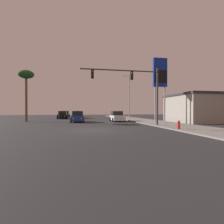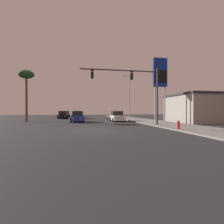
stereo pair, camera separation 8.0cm
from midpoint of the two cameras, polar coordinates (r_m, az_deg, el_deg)
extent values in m
plane|color=#28282B|center=(15.94, -5.99, -5.89)|extent=(120.00, 120.00, 0.00)
cube|color=gray|center=(27.99, 12.13, -3.03)|extent=(5.00, 60.00, 0.12)
cube|color=gray|center=(30.69, 28.35, 0.85)|extent=(10.00, 8.00, 4.00)
cube|color=#2D2D33|center=(30.79, 28.36, 4.86)|extent=(10.30, 8.30, 0.30)
cube|color=navy|center=(27.55, -11.11, -2.00)|extent=(1.88, 4.24, 0.80)
cube|color=black|center=(27.68, -11.11, -0.44)|extent=(1.64, 2.03, 0.70)
cylinder|color=black|center=(26.29, -13.11, -2.69)|extent=(0.24, 0.64, 0.64)
cylinder|color=black|center=(26.27, -9.18, -2.69)|extent=(0.24, 0.64, 0.64)
cylinder|color=black|center=(28.89, -12.87, -2.41)|extent=(0.24, 0.64, 0.64)
cylinder|color=black|center=(28.87, -9.29, -2.40)|extent=(0.24, 0.64, 0.64)
sphere|color=#F2EACC|center=(25.44, -12.42, -2.10)|extent=(0.18, 0.18, 0.18)
sphere|color=#F2EACC|center=(25.43, -9.91, -2.09)|extent=(0.18, 0.18, 0.18)
cube|color=black|center=(39.30, -15.71, -1.27)|extent=(1.84, 4.22, 0.80)
cube|color=black|center=(39.43, -15.70, -0.18)|extent=(1.62, 2.02, 0.70)
cylinder|color=black|center=(38.10, -17.24, -1.72)|extent=(0.24, 0.64, 0.64)
cylinder|color=black|center=(37.93, -14.54, -1.73)|extent=(0.24, 0.64, 0.64)
cylinder|color=black|center=(40.69, -16.81, -1.58)|extent=(0.24, 0.64, 0.64)
cylinder|color=black|center=(40.53, -14.28, -1.59)|extent=(0.24, 0.64, 0.64)
sphere|color=#F2EACC|center=(37.24, -16.87, -1.30)|extent=(0.18, 0.18, 0.18)
sphere|color=#F2EACC|center=(37.13, -15.16, -1.30)|extent=(0.18, 0.18, 0.18)
cube|color=#B7B7BC|center=(49.04, -11.28, -0.92)|extent=(1.88, 4.24, 0.80)
cube|color=black|center=(49.17, -11.28, -0.04)|extent=(1.64, 2.03, 0.70)
cylinder|color=black|center=(47.76, -12.38, -1.27)|extent=(0.24, 0.64, 0.64)
cylinder|color=black|center=(47.74, -10.22, -1.27)|extent=(0.24, 0.64, 0.64)
cylinder|color=black|center=(50.37, -12.28, -1.18)|extent=(0.24, 0.64, 0.64)
cylinder|color=black|center=(50.34, -10.23, -1.18)|extent=(0.24, 0.64, 0.64)
sphere|color=#F2EACC|center=(46.93, -12.00, -0.93)|extent=(0.18, 0.18, 0.18)
sphere|color=#F2EACC|center=(46.91, -10.63, -0.92)|extent=(0.18, 0.18, 0.18)
cube|color=silver|center=(28.57, 1.76, -1.91)|extent=(1.82, 4.21, 0.80)
cube|color=black|center=(28.69, 1.69, -0.40)|extent=(1.61, 2.01, 0.70)
cylinder|color=black|center=(27.12, 0.48, -2.58)|extent=(0.24, 0.64, 0.64)
cylinder|color=black|center=(27.52, 4.16, -2.54)|extent=(0.24, 0.64, 0.64)
cylinder|color=black|center=(29.68, -0.47, -2.32)|extent=(0.24, 0.64, 0.64)
cylinder|color=black|center=(30.05, 2.91, -2.29)|extent=(0.24, 0.64, 0.64)
sphere|color=#F2EACC|center=(26.38, 1.54, -2.00)|extent=(0.18, 0.18, 0.18)
sphere|color=#F2EACC|center=(26.63, 3.90, -1.97)|extent=(0.18, 0.18, 0.18)
cube|color=#195933|center=(48.80, -14.78, -0.94)|extent=(1.82, 4.21, 0.80)
cube|color=black|center=(48.93, -14.77, -0.05)|extent=(1.61, 2.01, 0.70)
cylinder|color=black|center=(47.58, -15.98, -1.29)|extent=(0.24, 0.64, 0.64)
cylinder|color=black|center=(47.44, -13.82, -1.29)|extent=(0.24, 0.64, 0.64)
cylinder|color=black|center=(50.18, -15.69, -1.20)|extent=(0.24, 0.64, 0.64)
cylinder|color=black|center=(50.04, -13.64, -1.20)|extent=(0.24, 0.64, 0.64)
sphere|color=#F2EACC|center=(46.73, -15.66, -0.94)|extent=(0.18, 0.18, 0.18)
sphere|color=#F2EACC|center=(46.64, -14.30, -0.94)|extent=(0.18, 0.18, 0.18)
cube|color=slate|center=(39.68, -11.43, -1.25)|extent=(1.90, 4.24, 0.80)
cube|color=black|center=(39.82, -11.43, -0.16)|extent=(1.65, 2.04, 0.70)
cylinder|color=black|center=(38.42, -12.80, -1.70)|extent=(0.24, 0.64, 0.64)
cylinder|color=black|center=(38.38, -10.12, -1.69)|extent=(0.24, 0.64, 0.64)
cylinder|color=black|center=(41.02, -12.65, -1.56)|extent=(0.24, 0.64, 0.64)
cylinder|color=black|center=(40.99, -10.14, -1.56)|extent=(0.24, 0.64, 0.64)
sphere|color=#F2EACC|center=(37.57, -12.34, -1.27)|extent=(0.18, 0.18, 0.18)
sphere|color=#F2EACC|center=(37.55, -10.63, -1.27)|extent=(0.18, 0.18, 0.18)
cylinder|color=#38383D|center=(20.86, 14.65, 4.87)|extent=(0.20, 0.20, 6.50)
cylinder|color=#38383D|center=(19.85, 2.77, 13.44)|extent=(8.79, 0.14, 0.14)
cube|color=black|center=(20.07, 6.52, 11.69)|extent=(0.30, 0.24, 0.90)
sphere|color=red|center=(20.00, 6.64, 12.52)|extent=(0.20, 0.20, 0.20)
cube|color=black|center=(19.28, -6.37, 12.15)|extent=(0.30, 0.24, 0.90)
sphere|color=red|center=(19.20, -6.34, 13.03)|extent=(0.20, 0.20, 0.20)
cylinder|color=#99999E|center=(36.67, 5.78, 4.93)|extent=(0.18, 0.18, 9.00)
cylinder|color=#99999E|center=(37.07, 4.72, 11.68)|extent=(1.40, 0.10, 0.10)
ellipsoid|color=silver|center=(36.89, 3.65, 11.65)|extent=(0.50, 0.24, 0.20)
cylinder|color=#99999E|center=(25.13, 14.05, 2.41)|extent=(0.20, 0.20, 5.00)
cylinder|color=#99999E|center=(25.74, 16.89, 2.35)|extent=(0.20, 0.20, 5.00)
cube|color=navy|center=(25.97, 15.51, 12.35)|extent=(2.00, 0.40, 4.00)
cube|color=black|center=(25.67, 15.71, 11.13)|extent=(1.80, 0.03, 1.80)
cylinder|color=red|center=(16.82, 21.02, -4.15)|extent=(0.24, 0.24, 0.60)
sphere|color=red|center=(16.80, 21.02, -2.92)|extent=(0.20, 0.20, 0.20)
cylinder|color=red|center=(16.68, 21.32, -4.08)|extent=(0.08, 0.10, 0.08)
cylinder|color=brown|center=(30.99, -26.09, 3.68)|extent=(0.36, 0.36, 7.05)
ellipsoid|color=#1E5123|center=(31.47, -26.12, 10.97)|extent=(2.40, 2.40, 1.32)
camera|label=1|loc=(0.04, -89.91, 0.00)|focal=28.00mm
camera|label=2|loc=(0.04, 90.09, 0.00)|focal=28.00mm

